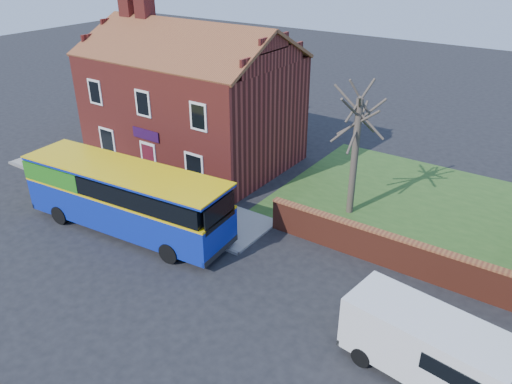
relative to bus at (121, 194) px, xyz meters
The scene contains 7 objects.
ground 5.21m from the bus, 34.60° to the right, with size 120.00×120.00×0.00m, color black.
pavement 4.58m from the bus, 135.05° to the left, with size 18.00×3.50×0.12m, color gray.
kerb 3.69m from the bus, 157.59° to the left, with size 18.00×0.15×0.14m, color slate.
shop_building 9.36m from the bus, 109.02° to the left, with size 12.30×8.13×10.50m.
bus is the anchor object (origin of this frame).
van_near 15.08m from the bus, ahead, with size 5.48×2.78×2.31m.
bare_tree 11.53m from the bus, 42.43° to the left, with size 2.49×2.96×6.64m.
Camera 1 is at (13.28, -10.92, 12.75)m, focal length 35.00 mm.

